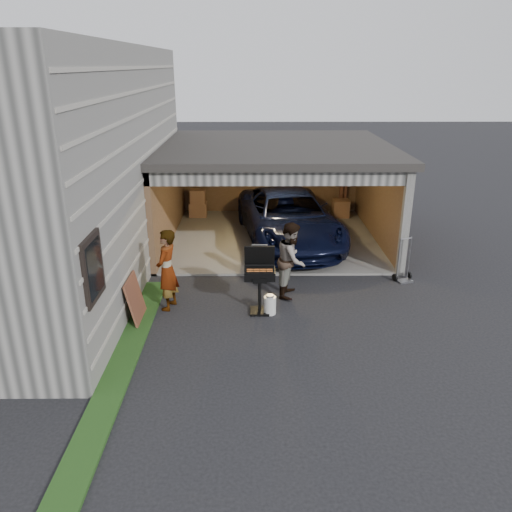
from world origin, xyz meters
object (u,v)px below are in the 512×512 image
at_px(propane_tank, 270,305).
at_px(plywood_panel, 135,300).
at_px(minivan, 289,220).
at_px(hand_truck, 404,273).
at_px(woman, 167,270).
at_px(bbq_grill, 260,275).
at_px(man, 292,260).

xyz_separation_m(propane_tank, plywood_panel, (-2.82, -0.29, 0.29)).
distance_m(minivan, hand_truck, 3.89).
xyz_separation_m(minivan, propane_tank, (-0.70, -4.49, -0.56)).
bearing_deg(minivan, woman, -132.72).
height_order(minivan, woman, woman).
xyz_separation_m(bbq_grill, propane_tank, (0.22, -0.10, -0.66)).
xyz_separation_m(man, hand_truck, (2.87, 0.78, -0.66)).
bearing_deg(woman, hand_truck, 117.93).
xyz_separation_m(woman, man, (2.75, 0.67, -0.03)).
distance_m(bbq_grill, propane_tank, 0.70).
distance_m(man, propane_tank, 1.29).
bearing_deg(man, plywood_panel, 123.90).
xyz_separation_m(man, propane_tank, (-0.53, -0.96, -0.68)).
relative_size(man, hand_truck, 1.57).
bearing_deg(man, propane_tank, 164.59).
bearing_deg(minivan, bbq_grill, -109.68).
bearing_deg(minivan, hand_truck, -53.46).
distance_m(bbq_grill, plywood_panel, 2.65).
distance_m(minivan, man, 3.54).
relative_size(minivan, hand_truck, 4.86).
distance_m(minivan, woman, 5.12).
relative_size(woman, hand_truck, 1.62).
height_order(minivan, plywood_panel, minivan).
distance_m(propane_tank, plywood_panel, 2.85).
bearing_deg(hand_truck, woman, 174.97).
bearing_deg(propane_tank, hand_truck, 27.11).
bearing_deg(propane_tank, plywood_panel, -174.06).
distance_m(man, plywood_panel, 3.60).
xyz_separation_m(minivan, man, (-0.18, -3.53, 0.12)).
bearing_deg(bbq_grill, plywood_panel, -171.49).
bearing_deg(propane_tank, man, 61.26).
distance_m(woman, bbq_grill, 2.02).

